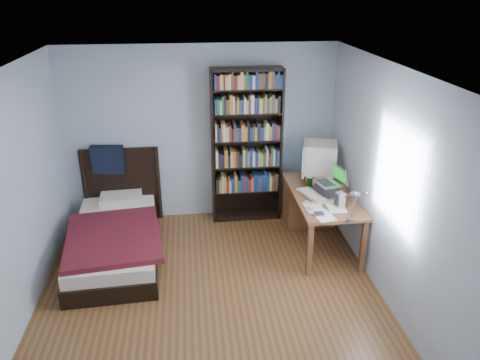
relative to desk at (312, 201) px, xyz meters
The scene contains 14 objects.
room 2.26m from the desk, 134.83° to the right, with size 4.20×4.24×2.50m.
desk is the anchor object (origin of this frame).
crt_monitor 0.62m from the desk, 46.72° to the left, with size 0.56×0.52×0.52m.
laptop 0.63m from the desk, 82.26° to the right, with size 0.38×0.37×0.39m.
desk_lamp 1.70m from the desk, 89.98° to the right, with size 0.21×0.45×0.54m.
keyboard 0.63m from the desk, 106.05° to the right, with size 0.19×0.48×0.03m, color beige.
speaker 0.93m from the desk, 82.69° to the right, with size 0.09×0.09×0.18m, color gray.
soda_can 0.44m from the desk, 120.97° to the right, with size 0.07×0.07×0.13m, color #083607.
mouse 0.36m from the desk, 101.93° to the right, with size 0.07×0.12×0.04m, color silver.
phone_silver 0.82m from the desk, 109.77° to the right, with size 0.05×0.10×0.02m, color silver.
phone_grey 0.96m from the desk, 108.09° to the right, with size 0.05×0.10×0.02m, color gray.
external_drive 1.09m from the desk, 101.28° to the right, with size 0.11×0.11×0.02m, color gray.
bookshelf 1.20m from the desk, 152.61° to the left, with size 0.99×0.30×2.19m.
bed 2.69m from the desk, behind, with size 1.25×2.14×1.16m.
Camera 1 is at (-0.17, -4.25, 3.24)m, focal length 35.00 mm.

